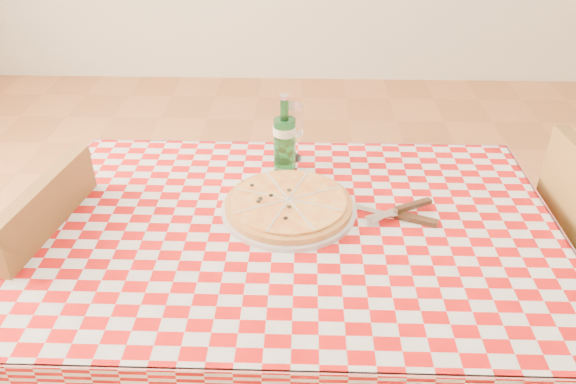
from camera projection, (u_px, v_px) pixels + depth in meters
The scene contains 7 objects.
dining_table at pixel (295, 257), 1.44m from camera, with size 1.20×0.80×0.75m.
tablecloth at pixel (295, 227), 1.39m from camera, with size 1.30×0.90×0.01m, color #A30B0A.
chair_far at pixel (40, 298), 1.53m from camera, with size 0.45×0.45×0.88m.
pizza_plate at pixel (289, 204), 1.43m from camera, with size 0.35×0.35×0.04m, color gold, non-canonical shape.
water_bottle at pixel (285, 134), 1.56m from camera, with size 0.07×0.07×0.23m, color #1A692B, non-canonical shape.
wine_glass at pixel (291, 133), 1.63m from camera, with size 0.07×0.07×0.17m, color white, non-canonical shape.
cutlery at pixel (396, 212), 1.41m from camera, with size 0.27×0.22×0.03m, color silver, non-canonical shape.
Camera 1 is at (0.02, -1.13, 1.57)m, focal length 35.00 mm.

